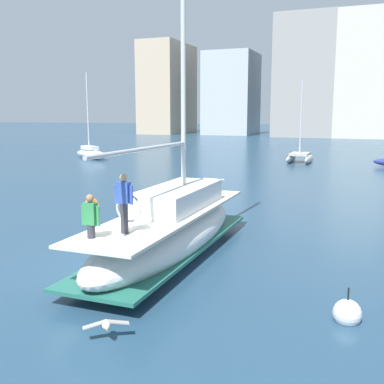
{
  "coord_description": "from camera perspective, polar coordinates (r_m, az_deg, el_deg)",
  "views": [
    {
      "loc": [
        7.34,
        -11.19,
        4.56
      ],
      "look_at": [
        1.5,
        3.9,
        1.8
      ],
      "focal_mm": 42.83,
      "sensor_mm": 36.0,
      "label": 1
    }
  ],
  "objects": [
    {
      "name": "moored_catamaran",
      "position": [
        44.82,
        13.3,
        4.3
      ],
      "size": [
        2.26,
        4.54,
        7.61
      ],
      "color": "#B7B2A8",
      "rests_on": "ground"
    },
    {
      "name": "main_sailboat",
      "position": [
        14.86,
        -2.7,
        -4.56
      ],
      "size": [
        2.47,
        9.6,
        12.9
      ],
      "color": "silver",
      "rests_on": "ground"
    },
    {
      "name": "ground_plane",
      "position": [
        14.14,
        -11.6,
        -9.34
      ],
      "size": [
        400.0,
        400.0,
        0.0
      ],
      "primitive_type": "plane",
      "color": "navy"
    },
    {
      "name": "waterfront_buildings",
      "position": [
        101.07,
        18.27,
        13.19
      ],
      "size": [
        85.77,
        19.43,
        27.51
      ],
      "color": "#C6AD8E",
      "rests_on": "ground"
    },
    {
      "name": "moored_sloop_near",
      "position": [
        48.52,
        -12.45,
        4.78
      ],
      "size": [
        5.68,
        3.84,
        8.71
      ],
      "color": "silver",
      "rests_on": "ground"
    },
    {
      "name": "seagull",
      "position": [
        9.82,
        -10.65,
        -15.91
      ],
      "size": [
        0.84,
        0.66,
        0.16
      ],
      "color": "silver",
      "rests_on": "ground"
    },
    {
      "name": "mooring_buoy",
      "position": [
        11.06,
        18.76,
        -14.12
      ],
      "size": [
        0.63,
        0.63,
        0.92
      ],
      "color": "silver",
      "rests_on": "ground"
    }
  ]
}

